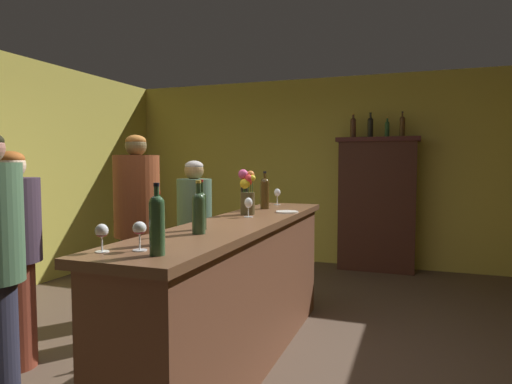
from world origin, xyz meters
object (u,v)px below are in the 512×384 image
at_px(wine_bottle_syrah, 244,196).
at_px(display_bottle_midright, 402,125).
at_px(wine_bottle_riesling, 199,211).
at_px(patron_in_navy, 14,251).
at_px(patron_by_cabinet, 195,227).
at_px(wine_glass_mid, 140,230).
at_px(wine_glass_rear, 248,204).
at_px(wine_bottle_rose, 202,208).
at_px(display_bottle_center, 387,128).
at_px(wine_bottle_chardonnay, 265,192).
at_px(wine_bottle_malbec, 158,221).
at_px(cheese_plate, 287,212).
at_px(wine_bottle_pinot, 157,222).
at_px(display_bottle_left, 353,127).
at_px(display_bottle_midleft, 370,126).
at_px(wine_glass_spare, 102,233).
at_px(bar_counter, 239,292).
at_px(patron_redhead, 137,228).
at_px(display_cabinet, 377,202).
at_px(flower_arrangement, 247,192).
at_px(wine_glass_front, 277,193).

bearing_deg(wine_bottle_syrah, display_bottle_midright, 66.26).
height_order(wine_bottle_riesling, patron_in_navy, patron_in_navy).
bearing_deg(patron_by_cabinet, wine_glass_mid, -39.95).
bearing_deg(patron_in_navy, wine_glass_rear, 11.89).
xyz_separation_m(wine_bottle_rose, display_bottle_midright, (1.07, 3.78, 0.78)).
xyz_separation_m(wine_glass_mid, display_bottle_center, (0.85, 4.49, 0.78)).
height_order(wine_bottle_chardonnay, patron_by_cabinet, patron_by_cabinet).
height_order(wine_bottle_rose, display_bottle_center, display_bottle_center).
distance_m(wine_bottle_malbec, cheese_plate, 1.65).
xyz_separation_m(wine_bottle_pinot, display_bottle_left, (0.26, 4.55, 0.76)).
distance_m(display_bottle_midleft, patron_by_cabinet, 2.92).
xyz_separation_m(wine_glass_spare, patron_by_cabinet, (-0.76, 2.37, -0.34)).
relative_size(wine_bottle_pinot, wine_glass_spare, 2.47).
bearing_deg(cheese_plate, wine_bottle_chardonnay, 140.58).
bearing_deg(wine_bottle_pinot, wine_bottle_riesling, 99.57).
xyz_separation_m(wine_bottle_riesling, display_bottle_center, (0.81, 3.94, 0.74)).
height_order(bar_counter, display_bottle_center, display_bottle_center).
distance_m(wine_glass_mid, patron_in_navy, 1.61).
xyz_separation_m(wine_bottle_rose, wine_glass_spare, (-0.12, -0.80, -0.04)).
bearing_deg(patron_redhead, wine_glass_spare, -50.75).
bearing_deg(display_bottle_midleft, patron_in_navy, -118.18).
relative_size(wine_glass_spare, patron_redhead, 0.08).
distance_m(wine_bottle_malbec, display_bottle_left, 4.41).
height_order(wine_bottle_chardonnay, wine_bottle_malbec, wine_bottle_chardonnay).
height_order(bar_counter, wine_glass_spare, wine_glass_spare).
height_order(wine_bottle_riesling, wine_glass_spare, wine_bottle_riesling).
height_order(wine_glass_spare, patron_in_navy, patron_in_navy).
bearing_deg(display_cabinet, wine_bottle_rose, -101.39).
xyz_separation_m(wine_bottle_malbec, wine_glass_mid, (0.00, -0.17, -0.02)).
bearing_deg(display_cabinet, wine_bottle_chardonnay, -107.75).
bearing_deg(flower_arrangement, wine_bottle_chardonnay, 91.10).
distance_m(wine_bottle_malbec, wine_glass_spare, 0.30).
bearing_deg(patron_by_cabinet, wine_glass_front, 38.21).
xyz_separation_m(display_bottle_left, patron_by_cabinet, (-1.30, -2.20, -1.16)).
bearing_deg(flower_arrangement, patron_by_cabinet, 139.86).
bearing_deg(wine_bottle_malbec, wine_glass_spare, -119.91).
xyz_separation_m(bar_counter, display_bottle_midleft, (0.59, 3.32, 1.44)).
height_order(wine_glass_rear, display_bottle_center, display_bottle_center).
height_order(wine_glass_mid, patron_redhead, patron_redhead).
height_order(bar_counter, patron_in_navy, patron_in_navy).
bearing_deg(display_bottle_midright, wine_bottle_rose, -105.82).
height_order(display_cabinet, display_bottle_midright, display_bottle_midright).
distance_m(flower_arrangement, patron_by_cabinet, 1.21).
relative_size(bar_counter, display_bottle_left, 8.77).
relative_size(wine_bottle_pinot, display_bottle_center, 1.23).
relative_size(wine_bottle_riesling, wine_glass_spare, 2.36).
bearing_deg(patron_by_cabinet, wine_bottle_riesling, -33.13).
bearing_deg(wine_glass_spare, wine_glass_mid, 31.14).
bearing_deg(wine_bottle_syrah, wine_glass_rear, -64.20).
height_order(wine_glass_rear, cheese_plate, wine_glass_rear).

